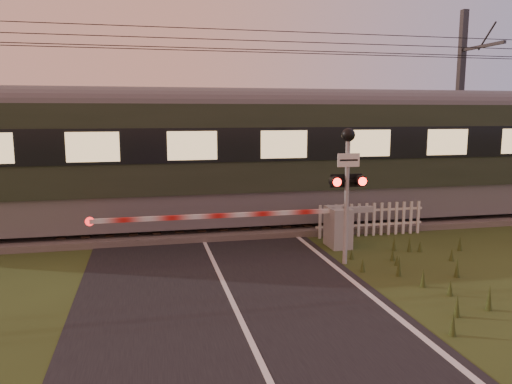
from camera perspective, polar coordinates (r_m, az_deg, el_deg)
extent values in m
plane|color=#2D3815|center=(9.65, -2.49, -13.01)|extent=(160.00, 160.00, 0.00)
cube|color=black|center=(9.64, -2.49, -12.96)|extent=(6.00, 140.00, 0.02)
cube|color=#47423D|center=(15.80, -6.63, -4.08)|extent=(140.00, 3.40, 0.24)
cube|color=slate|center=(15.05, -6.36, -3.95)|extent=(140.00, 0.08, 0.14)
cube|color=slate|center=(16.45, -6.90, -2.85)|extent=(140.00, 0.08, 0.14)
cube|color=#2D2116|center=(15.77, -6.64, -3.62)|extent=(0.24, 2.20, 0.06)
cylinder|color=black|center=(15.21, -6.89, 16.04)|extent=(120.00, 0.02, 0.02)
cylinder|color=black|center=(15.80, -7.12, 15.77)|extent=(120.00, 0.02, 0.02)
cylinder|color=black|center=(15.59, -7.05, 18.09)|extent=(120.00, 0.02, 0.02)
cylinder|color=black|center=(15.55, -7.03, 17.00)|extent=(120.00, 0.02, 0.02)
cube|color=slate|center=(16.04, 1.70, -0.99)|extent=(20.41, 2.70, 1.01)
cube|color=black|center=(15.83, 1.73, 5.33)|extent=(21.26, 2.94, 2.53)
cylinder|color=#4C4C4F|center=(15.80, 1.76, 9.92)|extent=(21.26, 1.03, 1.03)
cube|color=#FFD893|center=(14.37, 3.23, 5.46)|extent=(18.28, 0.04, 0.79)
cube|color=gray|center=(13.80, 9.37, -3.99)|extent=(0.54, 0.84, 1.09)
cylinder|color=gray|center=(13.75, 8.79, -4.02)|extent=(0.12, 0.12, 1.09)
cube|color=gray|center=(13.92, 11.50, -1.98)|extent=(0.89, 0.16, 0.16)
cube|color=red|center=(12.86, -4.37, -2.73)|extent=(6.30, 0.11, 0.11)
cylinder|color=red|center=(12.81, -18.48, -3.21)|extent=(0.22, 0.04, 0.22)
cylinder|color=gray|center=(12.08, 10.29, -1.30)|extent=(0.11, 0.11, 2.98)
cube|color=white|center=(11.88, 10.54, 3.60)|extent=(0.55, 0.03, 0.32)
sphere|color=black|center=(11.90, 10.50, 6.44)|extent=(0.32, 0.32, 0.32)
cube|color=black|center=(11.99, 10.36, 1.27)|extent=(0.74, 0.06, 0.06)
cylinder|color=#FF140C|center=(11.71, 9.27, 1.11)|extent=(0.20, 0.02, 0.20)
cylinder|color=#FF140C|center=(11.96, 12.09, 1.19)|extent=(0.20, 0.02, 0.20)
cube|color=black|center=(12.04, 10.27, 1.30)|extent=(0.79, 0.02, 0.32)
cube|color=silver|center=(15.27, 12.85, -3.66)|extent=(3.39, 0.04, 0.07)
cube|color=silver|center=(15.18, 12.90, -2.04)|extent=(3.39, 0.04, 0.07)
cube|color=#2D2D30|center=(21.35, 22.15, 8.72)|extent=(0.24, 0.24, 7.52)
cube|color=#2D2D30|center=(20.55, 24.41, 14.92)|extent=(0.11, 2.40, 0.11)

